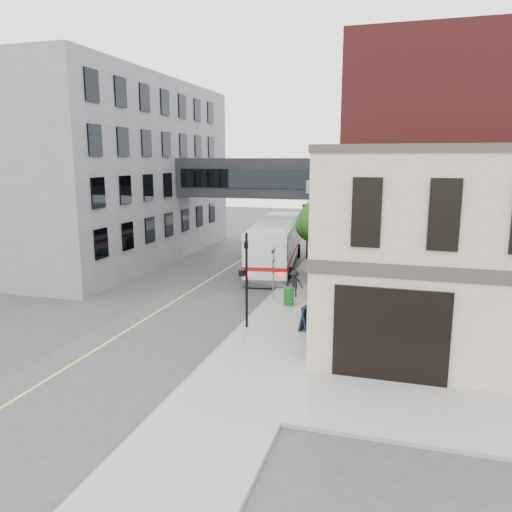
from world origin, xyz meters
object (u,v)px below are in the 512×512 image
Objects in this scene: pedestrian_a at (317,271)px; bus at (276,242)px; pedestrian_b at (317,260)px; sandwich_board at (305,318)px; pedestrian_c at (294,283)px; newspaper_box at (289,296)px.

bus is at bearing 127.27° from pedestrian_a.
sandwich_board is (1.38, -11.42, -0.40)m from pedestrian_b.
pedestrian_a reaches higher than pedestrian_c.
pedestrian_a reaches higher than newspaper_box.
newspaper_box is at bearing -92.44° from pedestrian_c.
pedestrian_c is at bearing 117.98° from sandwich_board.
pedestrian_b reaches higher than pedestrian_a.
pedestrian_b is (-0.47, 2.89, 0.08)m from pedestrian_a.
pedestrian_a is 1.57× the size of sandwich_board.
pedestrian_c is 1.74m from newspaper_box.
pedestrian_a is at bearing 71.42° from pedestrian_c.
bus is 8.43× the size of pedestrian_c.
pedestrian_c is (-0.77, -3.08, -0.12)m from pedestrian_a.
pedestrian_b is at bearing 97.22° from pedestrian_a.
pedestrian_c is (-0.30, -5.97, -0.20)m from pedestrian_b.
pedestrian_a is at bearing 77.78° from newspaper_box.
bus is 8.46m from pedestrian_c.
newspaper_box is (-0.71, -4.79, -0.41)m from pedestrian_a.
pedestrian_b reaches higher than newspaper_box.
pedestrian_b is at bearing 107.72° from sandwich_board.
pedestrian_b reaches higher than sandwich_board.
newspaper_box is (-0.24, -7.68, -0.49)m from pedestrian_b.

